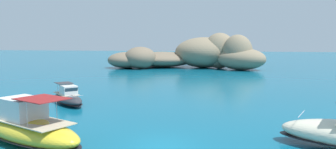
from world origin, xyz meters
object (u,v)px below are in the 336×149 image
(islet_large, at_px, (217,53))
(motorboat_charcoal, at_px, (68,98))
(islet_small, at_px, (150,59))
(motorboat_yellow, at_px, (27,128))

(islet_large, bearing_deg, motorboat_charcoal, -104.94)
(islet_large, relative_size, motorboat_charcoal, 3.92)
(islet_large, relative_size, islet_small, 1.01)
(islet_small, bearing_deg, motorboat_yellow, -82.65)
(motorboat_yellow, height_order, motorboat_charcoal, motorboat_yellow)
(islet_small, distance_m, motorboat_charcoal, 48.07)
(islet_small, height_order, motorboat_charcoal, islet_small)
(islet_small, xyz_separation_m, motorboat_charcoal, (3.81, -47.90, -1.44))
(islet_large, bearing_deg, motorboat_yellow, -98.44)
(islet_large, distance_m, islet_small, 16.85)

